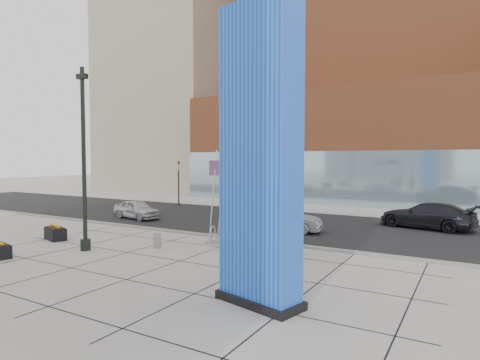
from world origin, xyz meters
The scene contains 19 objects.
ground centered at (0.00, 0.00, 0.00)m, with size 160.00×160.00×0.00m, color #9E9991.
street_asphalt centered at (0.00, 10.00, 0.01)m, with size 80.00×12.00×0.02m, color black.
curb_edge centered at (0.00, 4.00, 0.06)m, with size 80.00×0.30×0.12m, color gray.
tower_podium centered at (1.00, 27.00, 5.50)m, with size 34.00×10.00×11.00m, color #AB5831.
tower_glass_front centered at (1.00, 22.20, 2.50)m, with size 34.00×0.60×5.00m, color #8CA5B2.
building_beige_left centered at (-26.00, 34.00, 17.00)m, with size 18.00×20.00×34.00m, color tan.
blue_pylon centered at (6.18, -3.73, 4.22)m, with size 2.83×1.78×8.74m.
lamp_post centered at (-4.06, -1.66, 3.47)m, with size 0.56×0.47×8.47m.
public_art_sculpture centered at (0.83, 3.00, 1.25)m, with size 2.30×1.56×4.77m.
concrete_bollard centered at (-1.50, 0.41, 0.36)m, with size 0.37×0.37×0.72m, color gray.
overhead_street_sign centered at (2.24, 2.80, 3.50)m, with size 1.92×0.48×4.08m.
round_planter_east centered at (4.60, 1.80, 1.19)m, with size 1.00×1.00×2.51m.
round_planter_mid centered at (3.20, 2.79, 1.30)m, with size 1.10×1.10×2.75m.
round_planter_west centered at (2.46, 3.60, 1.05)m, with size 0.89×0.89×2.22m.
box_planter_north centered at (-7.50, -0.82, 0.37)m, with size 1.59×1.12×0.79m.
car_white_west centered at (-9.16, 6.79, 0.67)m, with size 1.57×3.91×1.33m, color silver.
car_silver_mid centered at (2.09, 7.43, 0.68)m, with size 1.44×4.14×1.37m, color #93969A.
car_dark_east centered at (9.12, 12.75, 0.80)m, with size 2.24×5.51×1.60m, color black.
traffic_signal centered at (-12.00, 15.00, 2.30)m, with size 0.15×0.18×4.10m.
Camera 1 is at (11.53, -14.02, 4.26)m, focal length 30.00 mm.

